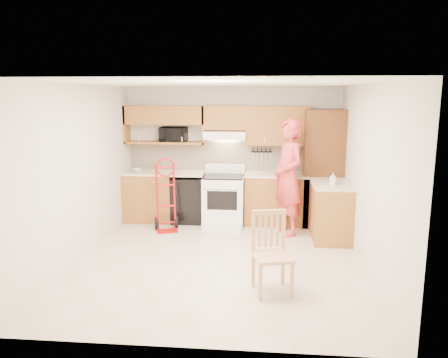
# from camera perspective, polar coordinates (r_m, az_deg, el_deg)

# --- Properties ---
(floor) EXTENTS (4.00, 4.50, 0.02)m
(floor) POSITION_cam_1_polar(r_m,az_deg,el_deg) (6.45, -0.41, -10.58)
(floor) COLOR beige
(floor) RESTS_ON ground
(ceiling) EXTENTS (4.00, 4.50, 0.02)m
(ceiling) POSITION_cam_1_polar(r_m,az_deg,el_deg) (6.00, -0.45, 12.42)
(ceiling) COLOR white
(ceiling) RESTS_ON ground
(wall_back) EXTENTS (4.00, 0.02, 2.50)m
(wall_back) POSITION_cam_1_polar(r_m,az_deg,el_deg) (8.32, 1.11, 3.29)
(wall_back) COLOR silver
(wall_back) RESTS_ON ground
(wall_front) EXTENTS (4.00, 0.02, 2.50)m
(wall_front) POSITION_cam_1_polar(r_m,az_deg,el_deg) (3.91, -3.72, -5.45)
(wall_front) COLOR silver
(wall_front) RESTS_ON ground
(wall_left) EXTENTS (0.02, 4.50, 2.50)m
(wall_left) POSITION_cam_1_polar(r_m,az_deg,el_deg) (6.61, -18.06, 0.76)
(wall_left) COLOR silver
(wall_left) RESTS_ON ground
(wall_right) EXTENTS (0.02, 4.50, 2.50)m
(wall_right) POSITION_cam_1_polar(r_m,az_deg,el_deg) (6.23, 18.29, 0.17)
(wall_right) COLOR silver
(wall_right) RESTS_ON ground
(backsplash) EXTENTS (3.92, 0.03, 0.55)m
(backsplash) POSITION_cam_1_polar(r_m,az_deg,el_deg) (8.31, 1.10, 2.93)
(backsplash) COLOR beige
(backsplash) RESTS_ON wall_back
(lower_cab_left) EXTENTS (0.90, 0.60, 0.90)m
(lower_cab_left) POSITION_cam_1_polar(r_m,az_deg,el_deg) (8.42, -9.65, -2.30)
(lower_cab_left) COLOR olive
(lower_cab_left) RESTS_ON ground
(dishwasher) EXTENTS (0.60, 0.60, 0.85)m
(dishwasher) POSITION_cam_1_polar(r_m,az_deg,el_deg) (8.27, -4.61, -2.61)
(dishwasher) COLOR black
(dishwasher) RESTS_ON ground
(lower_cab_right) EXTENTS (1.14, 0.60, 0.90)m
(lower_cab_right) POSITION_cam_1_polar(r_m,az_deg,el_deg) (8.15, 6.77, -2.67)
(lower_cab_right) COLOR olive
(lower_cab_right) RESTS_ON ground
(countertop_left) EXTENTS (1.50, 0.63, 0.04)m
(countertop_left) POSITION_cam_1_polar(r_m,az_deg,el_deg) (8.26, -7.74, 0.82)
(countertop_left) COLOR beige
(countertop_left) RESTS_ON lower_cab_left
(countertop_right) EXTENTS (1.14, 0.63, 0.04)m
(countertop_right) POSITION_cam_1_polar(r_m,az_deg,el_deg) (8.05, 6.84, 0.58)
(countertop_right) COLOR beige
(countertop_right) RESTS_ON lower_cab_right
(cab_return_right) EXTENTS (0.60, 1.00, 0.90)m
(cab_return_right) POSITION_cam_1_polar(r_m,az_deg,el_deg) (7.45, 13.64, -4.20)
(cab_return_right) COLOR olive
(cab_return_right) RESTS_ON ground
(countertop_return) EXTENTS (0.63, 1.00, 0.04)m
(countertop_return) POSITION_cam_1_polar(r_m,az_deg,el_deg) (7.35, 13.80, -0.65)
(countertop_return) COLOR beige
(countertop_return) RESTS_ON cab_return_right
(pantry_tall) EXTENTS (0.70, 0.60, 2.10)m
(pantry_tall) POSITION_cam_1_polar(r_m,az_deg,el_deg) (8.09, 12.68, 1.38)
(pantry_tall) COLOR brown
(pantry_tall) RESTS_ON ground
(upper_cab_left) EXTENTS (1.50, 0.33, 0.34)m
(upper_cab_left) POSITION_cam_1_polar(r_m,az_deg,el_deg) (8.27, -7.72, 8.23)
(upper_cab_left) COLOR olive
(upper_cab_left) RESTS_ON wall_back
(upper_shelf_mw) EXTENTS (1.50, 0.33, 0.04)m
(upper_shelf_mw) POSITION_cam_1_polar(r_m,az_deg,el_deg) (8.31, -7.63, 4.72)
(upper_shelf_mw) COLOR olive
(upper_shelf_mw) RESTS_ON wall_back
(upper_cab_center) EXTENTS (0.76, 0.33, 0.44)m
(upper_cab_center) POSITION_cam_1_polar(r_m,az_deg,el_deg) (8.10, 0.18, 7.99)
(upper_cab_center) COLOR olive
(upper_cab_center) RESTS_ON wall_back
(upper_cab_right) EXTENTS (1.14, 0.33, 0.70)m
(upper_cab_right) POSITION_cam_1_polar(r_m,az_deg,el_deg) (8.08, 6.96, 6.91)
(upper_cab_right) COLOR olive
(upper_cab_right) RESTS_ON wall_back
(range_hood) EXTENTS (0.76, 0.46, 0.14)m
(range_hood) POSITION_cam_1_polar(r_m,az_deg,el_deg) (8.05, 0.14, 5.76)
(range_hood) COLOR white
(range_hood) RESTS_ON wall_back
(knife_strip) EXTENTS (0.40, 0.05, 0.29)m
(knife_strip) POSITION_cam_1_polar(r_m,az_deg,el_deg) (8.25, 4.90, 3.12)
(knife_strip) COLOR black
(knife_strip) RESTS_ON backsplash
(microwave) EXTENTS (0.51, 0.36, 0.27)m
(microwave) POSITION_cam_1_polar(r_m,az_deg,el_deg) (8.26, -6.59, 5.79)
(microwave) COLOR black
(microwave) RESTS_ON upper_shelf_mw
(range) EXTENTS (0.73, 0.96, 1.08)m
(range) POSITION_cam_1_polar(r_m,az_deg,el_deg) (7.93, -0.08, -2.31)
(range) COLOR white
(range) RESTS_ON ground
(person) EXTENTS (0.73, 0.85, 1.97)m
(person) POSITION_cam_1_polar(r_m,az_deg,el_deg) (7.45, 8.36, 0.21)
(person) COLOR #CA3837
(person) RESTS_ON ground
(hand_truck) EXTENTS (0.56, 0.54, 1.16)m
(hand_truck) POSITION_cam_1_polar(r_m,az_deg,el_deg) (7.70, -7.52, -2.49)
(hand_truck) COLOR #BC0A10
(hand_truck) RESTS_ON ground
(dining_chair) EXTENTS (0.54, 0.57, 0.98)m
(dining_chair) POSITION_cam_1_polar(r_m,az_deg,el_deg) (5.33, 6.31, -9.62)
(dining_chair) COLOR #E5B17A
(dining_chair) RESTS_ON ground
(soap_bottle) EXTENTS (0.11, 0.11, 0.20)m
(soap_bottle) POSITION_cam_1_polar(r_m,az_deg,el_deg) (7.22, 13.97, 0.09)
(soap_bottle) COLOR white
(soap_bottle) RESTS_ON countertop_return
(bowl) EXTENTS (0.23, 0.23, 0.05)m
(bowl) POSITION_cam_1_polar(r_m,az_deg,el_deg) (8.38, -11.15, 1.17)
(bowl) COLOR white
(bowl) RESTS_ON countertop_left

